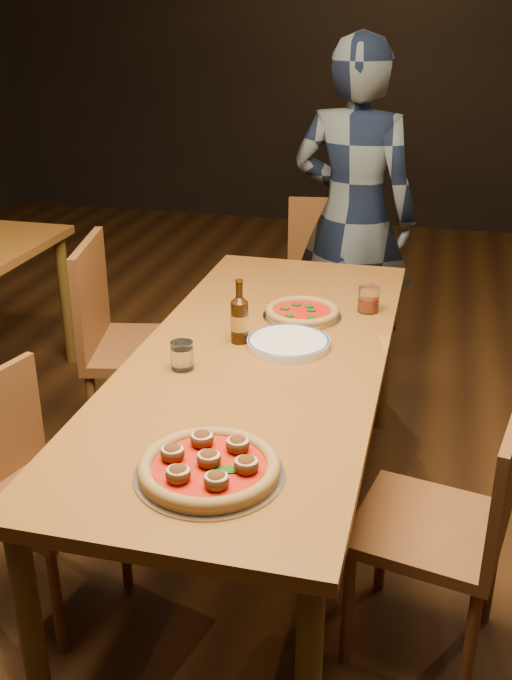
% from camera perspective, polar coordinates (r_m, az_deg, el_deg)
% --- Properties ---
extents(ground, '(9.00, 9.00, 0.00)m').
position_cam_1_polar(ground, '(2.84, 0.25, -14.89)').
color(ground, black).
extents(table_main, '(0.80, 2.00, 0.75)m').
position_cam_1_polar(table_main, '(2.48, 0.28, -2.55)').
color(table_main, brown).
rests_on(table_main, ground).
extents(chair_main_nw, '(0.46, 0.46, 0.81)m').
position_cam_1_polar(chair_main_nw, '(2.45, -15.63, -11.23)').
color(chair_main_nw, brown).
rests_on(chair_main_nw, ground).
extents(chair_main_sw, '(0.54, 0.54, 0.98)m').
position_cam_1_polar(chair_main_sw, '(3.16, -8.24, -0.54)').
color(chair_main_sw, brown).
rests_on(chair_main_sw, ground).
extents(chair_main_e, '(0.47, 0.47, 0.86)m').
position_cam_1_polar(chair_main_e, '(2.26, 12.89, -13.44)').
color(chair_main_e, brown).
rests_on(chair_main_e, ground).
extents(chair_end, '(0.51, 0.51, 0.96)m').
position_cam_1_polar(chair_end, '(3.72, 5.67, 3.26)').
color(chair_end, brown).
rests_on(chair_end, ground).
extents(pizza_meatball, '(0.36, 0.36, 0.07)m').
position_cam_1_polar(pizza_meatball, '(1.83, -3.55, -9.48)').
color(pizza_meatball, '#B7B7BF').
rests_on(pizza_meatball, table_main).
extents(pizza_margherita, '(0.28, 0.28, 0.04)m').
position_cam_1_polar(pizza_margherita, '(2.74, 3.50, 2.10)').
color(pizza_margherita, '#B7B7BF').
rests_on(pizza_margherita, table_main).
extents(plate_stack, '(0.27, 0.27, 0.03)m').
position_cam_1_polar(plate_stack, '(2.49, 2.45, -0.25)').
color(plate_stack, white).
rests_on(plate_stack, table_main).
extents(beer_bottle, '(0.06, 0.06, 0.21)m').
position_cam_1_polar(beer_bottle, '(2.50, -1.25, 1.48)').
color(beer_bottle, black).
rests_on(beer_bottle, table_main).
extents(water_glass, '(0.07, 0.07, 0.09)m').
position_cam_1_polar(water_glass, '(2.34, -5.58, -1.16)').
color(water_glass, white).
rests_on(water_glass, table_main).
extents(amber_glass, '(0.08, 0.08, 0.10)m').
position_cam_1_polar(amber_glass, '(2.80, 8.47, 3.07)').
color(amber_glass, '#A03512').
rests_on(amber_glass, table_main).
extents(diner, '(0.68, 0.51, 1.69)m').
position_cam_1_polar(diner, '(3.73, 7.34, 9.12)').
color(diner, black).
rests_on(diner, ground).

